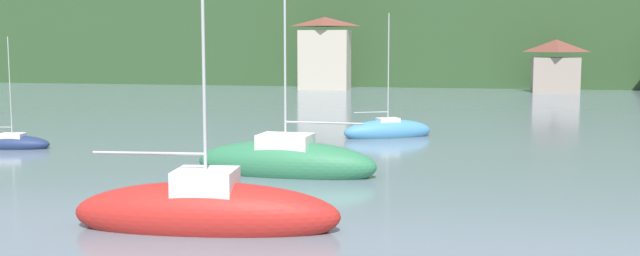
% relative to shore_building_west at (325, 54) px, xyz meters
% --- Properties ---
extents(wooded_hillside, '(352.00, 70.61, 43.44)m').
position_rel_shore_building_west_xyz_m(wooded_hillside, '(20.87, 47.15, 2.96)').
color(wooded_hillside, '#2D4C28').
rests_on(wooded_hillside, ground_plane).
extents(shore_building_west, '(6.62, 3.55, 9.22)m').
position_rel_shore_building_west_xyz_m(shore_building_west, '(0.00, 0.00, 0.00)').
color(shore_building_west, '#BCB29E').
rests_on(shore_building_west, ground_plane).
extents(shore_building_westcentral, '(5.65, 4.51, 6.33)m').
position_rel_shore_building_west_xyz_m(shore_building_westcentral, '(28.32, 0.46, -1.40)').
color(shore_building_westcentral, gray).
rests_on(shore_building_westcentral, ground_plane).
extents(sailboat_far_2, '(5.80, 4.30, 8.00)m').
position_rel_shore_building_west_xyz_m(sailboat_far_2, '(14.13, -47.85, -4.11)').
color(sailboat_far_2, teal).
rests_on(sailboat_far_2, ground_plane).
extents(sailboat_mid_4, '(8.22, 2.69, 12.38)m').
position_rel_shore_building_west_xyz_m(sailboat_mid_4, '(11.42, -62.14, -3.94)').
color(sailboat_mid_4, '#2D754C').
rests_on(sailboat_mid_4, ground_plane).
extents(sailboat_mid_6, '(8.54, 3.18, 12.62)m').
position_rel_shore_building_west_xyz_m(sailboat_mid_6, '(11.55, -72.13, -3.94)').
color(sailboat_mid_6, red).
rests_on(sailboat_mid_6, ground_plane).
extents(sailboat_far_9, '(4.33, 2.06, 6.40)m').
position_rel_shore_building_west_xyz_m(sailboat_far_9, '(-5.44, -57.28, -4.22)').
color(sailboat_far_9, navy).
rests_on(sailboat_far_9, ground_plane).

